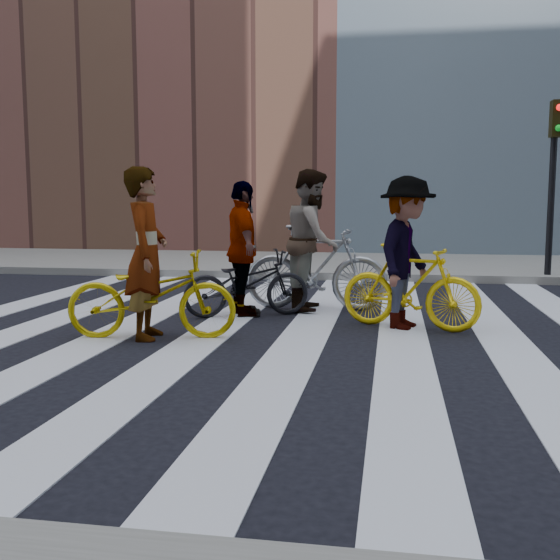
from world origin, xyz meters
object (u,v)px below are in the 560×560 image
(bike_dark_rear, at_px, (247,283))
(rider_rear, at_px, (243,249))
(rider_right, at_px, (406,253))
(rider_left, at_px, (146,254))
(traffic_signal, at_px, (554,159))
(bike_yellow_right, at_px, (410,287))
(rider_mid, at_px, (313,240))
(bike_silver_mid, at_px, (316,268))
(bike_yellow_left, at_px, (152,295))

(bike_dark_rear, height_order, rider_rear, rider_rear)
(rider_right, bearing_deg, bike_dark_rear, 95.40)
(rider_left, bearing_deg, rider_right, -79.26)
(bike_dark_rear, bearing_deg, rider_right, -127.92)
(traffic_signal, xyz_separation_m, rider_rear, (-4.84, -4.40, -1.38))
(bike_yellow_right, relative_size, bike_dark_rear, 1.01)
(bike_yellow_right, height_order, rider_mid, rider_mid)
(bike_silver_mid, bearing_deg, rider_rear, 126.93)
(bike_yellow_left, xyz_separation_m, rider_left, (-0.05, 0.00, 0.46))
(bike_dark_rear, bearing_deg, rider_left, 128.98)
(bike_yellow_left, distance_m, bike_dark_rear, 1.72)
(bike_yellow_right, xyz_separation_m, rider_right, (-0.05, 0.00, 0.40))
(bike_dark_rear, xyz_separation_m, rider_rear, (-0.05, 0.00, 0.45))
(traffic_signal, distance_m, bike_dark_rear, 6.75)
(bike_dark_rear, bearing_deg, bike_yellow_right, -127.60)
(bike_yellow_left, xyz_separation_m, bike_silver_mid, (1.58, 2.23, 0.11))
(rider_mid, bearing_deg, bike_yellow_left, 145.55)
(bike_yellow_right, relative_size, rider_rear, 0.95)
(bike_yellow_left, xyz_separation_m, rider_mid, (1.53, 2.23, 0.49))
(bike_silver_mid, height_order, rider_left, rider_left)
(traffic_signal, bearing_deg, rider_left, -133.11)
(traffic_signal, height_order, rider_mid, traffic_signal)
(bike_yellow_right, relative_size, rider_mid, 0.87)
(bike_yellow_right, distance_m, rider_mid, 1.83)
(bike_silver_mid, height_order, rider_rear, rider_rear)
(traffic_signal, distance_m, bike_yellow_left, 8.31)
(traffic_signal, relative_size, bike_yellow_right, 1.95)
(bike_yellow_right, bearing_deg, rider_right, 109.08)
(bike_yellow_left, relative_size, bike_silver_mid, 0.94)
(bike_dark_rear, height_order, rider_right, rider_right)
(bike_dark_rear, distance_m, rider_mid, 1.17)
(rider_mid, bearing_deg, rider_right, -132.76)
(bike_dark_rear, relative_size, rider_rear, 0.94)
(bike_yellow_right, distance_m, rider_left, 3.12)
(bike_yellow_left, distance_m, bike_silver_mid, 2.73)
(rider_mid, bearing_deg, rider_rear, 128.51)
(bike_yellow_right, height_order, rider_left, rider_left)
(bike_yellow_left, distance_m, rider_right, 3.02)
(bike_dark_rear, distance_m, rider_left, 1.81)
(rider_right, bearing_deg, bike_silver_mid, 65.08)
(traffic_signal, distance_m, rider_rear, 6.68)
(bike_silver_mid, bearing_deg, traffic_signal, -46.51)
(bike_silver_mid, xyz_separation_m, rider_rear, (-0.90, -0.67, 0.30))
(bike_yellow_left, relative_size, rider_mid, 0.95)
(traffic_signal, relative_size, rider_left, 1.75)
(rider_left, height_order, rider_rear, rider_left)
(traffic_signal, bearing_deg, bike_yellow_right, -118.59)
(traffic_signal, bearing_deg, rider_right, -119.04)
(bike_silver_mid, bearing_deg, bike_yellow_left, 144.69)
(bike_dark_rear, xyz_separation_m, rider_left, (-0.78, -1.55, 0.51))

